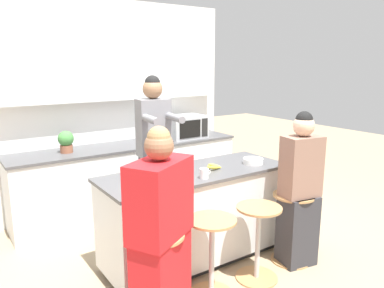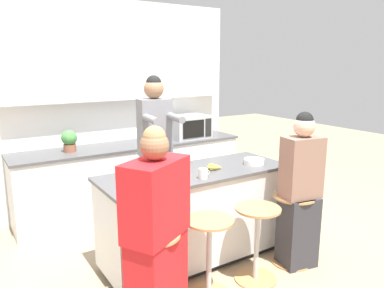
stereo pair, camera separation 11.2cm
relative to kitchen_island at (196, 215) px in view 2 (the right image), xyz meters
name	(u,v)px [view 2 (the right image)]	position (x,y,z in m)	size (l,w,h in m)	color
ground_plane	(196,258)	(0.00, 0.00, -0.46)	(16.00, 16.00, 0.00)	tan
wall_back	(122,92)	(0.00, 1.78, 1.08)	(3.19, 0.22, 2.70)	white
back_counter	(134,178)	(0.00, 1.49, -0.01)	(2.96, 0.62, 0.90)	silver
kitchen_island	(196,215)	(0.00, 0.00, 0.00)	(1.87, 0.70, 0.91)	black
bar_stool_leftmost	(154,270)	(-0.75, -0.58, -0.07)	(0.40, 0.40, 0.69)	tan
bar_stool_center_left	(209,253)	(-0.25, -0.58, -0.07)	(0.40, 0.40, 0.69)	tan
bar_stool_center_right	(257,239)	(0.25, -0.61, -0.07)	(0.40, 0.40, 0.69)	tan
bar_stool_rightmost	(293,225)	(0.75, -0.57, -0.07)	(0.40, 0.40, 0.69)	tan
person_cooking	(156,159)	(-0.13, 0.58, 0.46)	(0.40, 0.59, 1.79)	#383842
person_wrapped_blanket	(156,233)	(-0.74, -0.62, 0.25)	(0.58, 0.50, 1.50)	red
person_seated_near	(300,196)	(0.76, -0.62, 0.23)	(0.39, 0.32, 1.49)	#333338
cooking_pot	(170,163)	(-0.17, 0.19, 0.51)	(0.32, 0.23, 0.13)	#B7BABC
fruit_bowl	(254,162)	(0.63, -0.11, 0.48)	(0.20, 0.20, 0.06)	white
mixing_bowl_steel	(167,176)	(-0.36, -0.08, 0.48)	(0.21, 0.21, 0.06)	#B7BABC
coffee_cup_near	(203,174)	(-0.08, -0.24, 0.49)	(0.11, 0.08, 0.09)	white
banana_bunch	(213,167)	(0.16, -0.05, 0.48)	(0.18, 0.13, 0.06)	yellow
microwave	(189,127)	(0.83, 1.45, 0.60)	(0.53, 0.40, 0.31)	#B2B5B7
potted_plant	(69,140)	(-0.79, 1.49, 0.58)	(0.18, 0.18, 0.25)	#93563D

